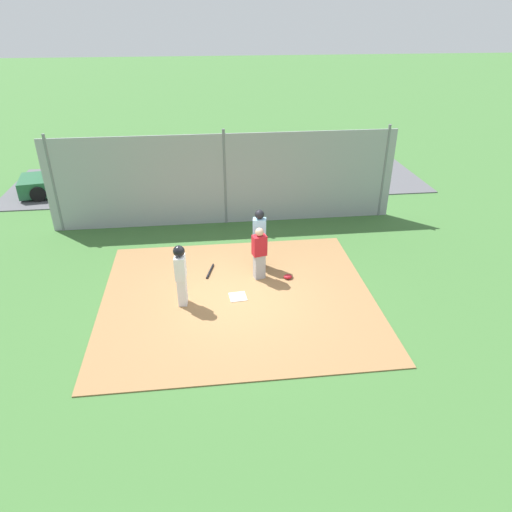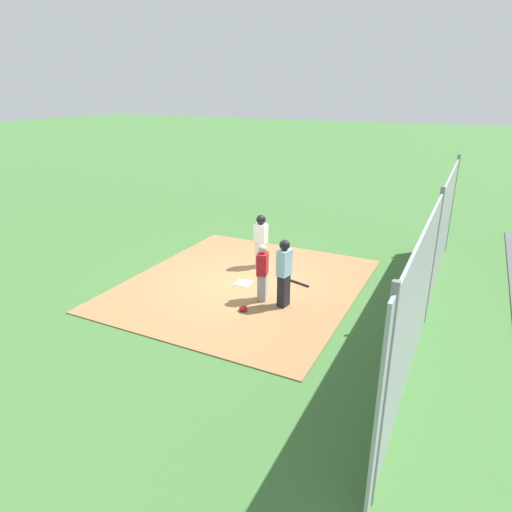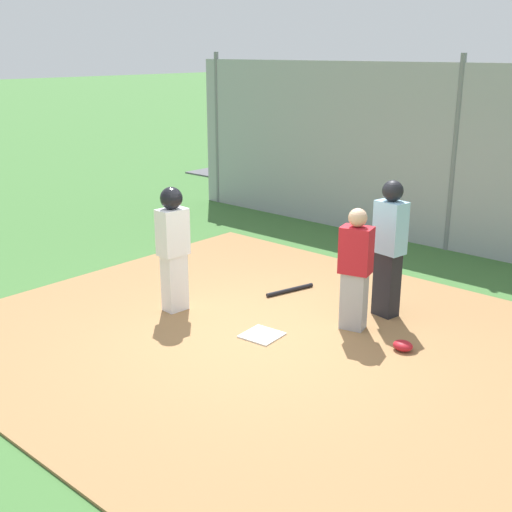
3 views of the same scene
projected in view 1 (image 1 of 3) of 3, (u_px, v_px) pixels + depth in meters
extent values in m
plane|color=#3D6B33|center=(238.00, 298.00, 12.42)|extent=(140.00, 140.00, 0.00)
cube|color=olive|center=(238.00, 298.00, 12.41)|extent=(7.20, 6.40, 0.03)
cube|color=white|center=(238.00, 297.00, 12.40)|extent=(0.48, 0.48, 0.02)
cube|color=#9E9EA3|center=(259.00, 266.00, 13.13)|extent=(0.34, 0.29, 0.74)
cube|color=#B21923|center=(259.00, 245.00, 12.82)|extent=(0.43, 0.34, 0.59)
sphere|color=tan|center=(259.00, 232.00, 12.62)|extent=(0.23, 0.23, 0.23)
cube|color=black|center=(259.00, 253.00, 13.68)|extent=(0.33, 0.26, 0.86)
cube|color=#8CC1E0|center=(259.00, 230.00, 13.31)|extent=(0.42, 0.32, 0.68)
sphere|color=black|center=(259.00, 214.00, 13.09)|extent=(0.27, 0.27, 0.27)
cube|color=silver|center=(182.00, 291.00, 11.95)|extent=(0.25, 0.32, 0.78)
cube|color=white|center=(180.00, 267.00, 11.62)|extent=(0.29, 0.40, 0.62)
sphere|color=tan|center=(179.00, 252.00, 11.41)|extent=(0.24, 0.24, 0.24)
sphere|color=black|center=(179.00, 251.00, 11.40)|extent=(0.29, 0.29, 0.29)
cylinder|color=black|center=(210.00, 271.00, 13.56)|extent=(0.27, 0.79, 0.06)
ellipsoid|color=#B21923|center=(288.00, 277.00, 13.22)|extent=(0.24, 0.20, 0.12)
cube|color=#93999E|center=(225.00, 180.00, 16.03)|extent=(12.00, 0.05, 3.20)
cylinder|color=slate|center=(384.00, 172.00, 16.58)|extent=(0.10, 0.10, 3.35)
cylinder|color=slate|center=(225.00, 178.00, 15.99)|extent=(0.10, 0.10, 3.35)
cylinder|color=slate|center=(54.00, 184.00, 15.40)|extent=(0.10, 0.10, 3.35)
cube|color=#515156|center=(220.00, 180.00, 20.77)|extent=(18.00, 5.20, 0.04)
cube|color=maroon|center=(154.00, 175.00, 20.14)|extent=(4.21, 1.72, 0.64)
cube|color=maroon|center=(149.00, 162.00, 19.84)|extent=(2.32, 1.57, 0.56)
cylinder|color=black|center=(186.00, 170.00, 21.06)|extent=(0.60, 0.18, 0.60)
cylinder|color=black|center=(186.00, 182.00, 19.58)|extent=(0.60, 0.18, 0.60)
cylinder|color=black|center=(125.00, 172.00, 20.79)|extent=(0.60, 0.18, 0.60)
cylinder|color=black|center=(120.00, 185.00, 19.30)|extent=(0.60, 0.18, 0.60)
cube|color=#235B38|center=(75.00, 182.00, 19.36)|extent=(4.43, 2.39, 0.64)
cube|color=#1E4E2F|center=(76.00, 167.00, 19.11)|extent=(2.54, 1.94, 0.56)
cylinder|color=black|center=(38.00, 194.00, 18.35)|extent=(0.62, 0.28, 0.60)
cylinder|color=black|center=(43.00, 181.00, 19.78)|extent=(0.62, 0.28, 0.60)
cylinder|color=black|center=(109.00, 187.00, 19.03)|extent=(0.62, 0.28, 0.60)
cylinder|color=black|center=(109.00, 175.00, 20.47)|extent=(0.62, 0.28, 0.60)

